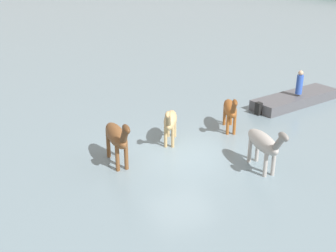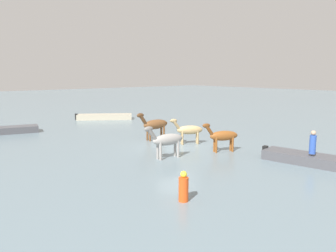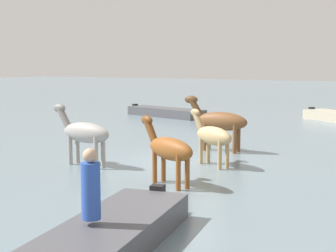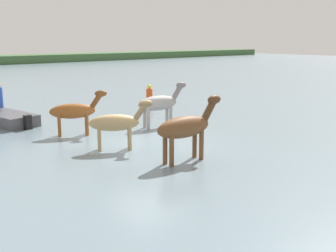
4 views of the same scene
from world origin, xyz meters
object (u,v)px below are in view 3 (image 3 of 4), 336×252
(person_spotter_bow, at_px, (91,187))
(horse_dark_mare, at_px, (169,149))
(horse_mid_herd, at_px, (84,133))
(horse_chestnut_trailing, at_px, (212,136))
(boat_tender_starboard, at_px, (165,113))
(boat_dinghy_port, at_px, (102,246))
(horse_rear_stallion, at_px, (219,121))

(person_spotter_bow, bearing_deg, horse_dark_mare, -75.86)
(person_spotter_bow, bearing_deg, horse_mid_herd, -50.70)
(horse_chestnut_trailing, height_order, boat_tender_starboard, horse_chestnut_trailing)
(horse_chestnut_trailing, bearing_deg, horse_dark_mare, 122.13)
(horse_dark_mare, relative_size, boat_tender_starboard, 0.40)
(horse_dark_mare, xyz_separation_m, boat_dinghy_port, (-1.43, 4.85, -0.78))
(horse_chestnut_trailing, relative_size, person_spotter_bow, 1.71)
(horse_dark_mare, bearing_deg, horse_rear_stallion, -55.07)
(horse_dark_mare, distance_m, boat_tender_starboard, 17.09)
(horse_rear_stallion, distance_m, boat_dinghy_port, 10.53)
(horse_dark_mare, bearing_deg, boat_dinghy_port, 131.79)
(horse_rear_stallion, xyz_separation_m, boat_dinghy_port, (-2.33, 10.22, -0.91))
(person_spotter_bow, bearing_deg, boat_dinghy_port, 176.60)
(horse_mid_herd, relative_size, horse_chestnut_trailing, 1.19)
(person_spotter_bow, bearing_deg, horse_chestnut_trailing, -80.70)
(horse_chestnut_trailing, relative_size, boat_tender_starboard, 0.38)
(horse_mid_herd, relative_size, person_spotter_bow, 2.04)
(horse_rear_stallion, xyz_separation_m, person_spotter_bow, (-2.12, 10.21, 0.07))
(horse_mid_herd, height_order, boat_dinghy_port, horse_mid_herd)
(horse_mid_herd, xyz_separation_m, person_spotter_bow, (-4.73, 5.78, 0.12))
(horse_mid_herd, distance_m, horse_dark_mare, 3.63)
(horse_mid_herd, height_order, boat_tender_starboard, horse_mid_herd)
(horse_rear_stallion, bearing_deg, horse_mid_herd, 62.49)
(horse_mid_herd, bearing_deg, horse_rear_stallion, -112.58)
(horse_chestnut_trailing, relative_size, horse_dark_mare, 0.94)
(horse_rear_stallion, height_order, person_spotter_bow, horse_rear_stallion)
(boat_tender_starboard, bearing_deg, horse_mid_herd, -55.79)
(horse_dark_mare, height_order, boat_tender_starboard, horse_dark_mare)
(horse_dark_mare, xyz_separation_m, boat_tender_starboard, (8.47, -14.83, -0.78))
(boat_dinghy_port, height_order, boat_tender_starboard, boat_tender_starboard)
(boat_dinghy_port, bearing_deg, boat_tender_starboard, -162.86)
(horse_mid_herd, bearing_deg, person_spotter_bow, 137.19)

